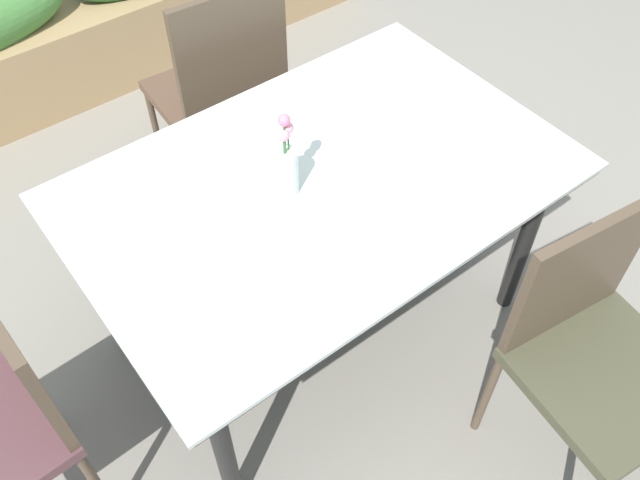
% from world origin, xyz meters
% --- Properties ---
extents(ground_plane, '(12.00, 12.00, 0.00)m').
position_xyz_m(ground_plane, '(0.00, 0.00, 0.00)').
color(ground_plane, gray).
extents(dining_table, '(1.45, 0.95, 0.75)m').
position_xyz_m(dining_table, '(-0.07, -0.05, 0.67)').
color(dining_table, silver).
rests_on(dining_table, ground).
extents(chair_near_right, '(0.50, 0.50, 0.91)m').
position_xyz_m(chair_near_right, '(0.26, -0.86, 0.53)').
color(chair_near_right, '#43422E').
rests_on(chair_near_right, ground).
extents(chair_far_side, '(0.48, 0.48, 0.99)m').
position_xyz_m(chair_far_side, '(0.06, 0.75, 0.54)').
color(chair_far_side, brown).
rests_on(chair_far_side, ground).
extents(flower_vase, '(0.07, 0.07, 0.28)m').
position_xyz_m(flower_vase, '(-0.18, -0.03, 0.85)').
color(flower_vase, silver).
rests_on(flower_vase, dining_table).
extents(planter_box, '(3.16, 0.38, 0.73)m').
position_xyz_m(planter_box, '(-0.11, 1.81, 0.34)').
color(planter_box, '#9E7F56').
rests_on(planter_box, ground).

